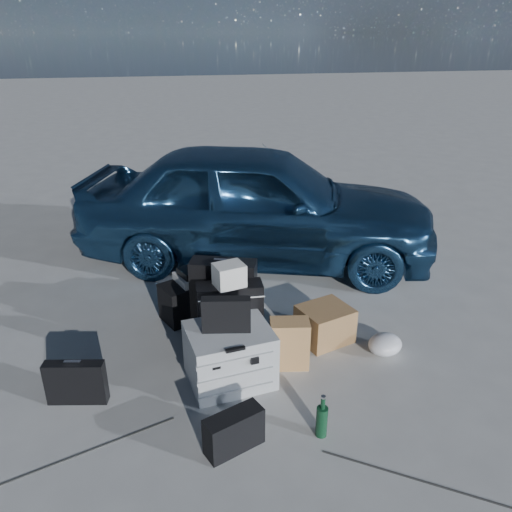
% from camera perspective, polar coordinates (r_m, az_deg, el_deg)
% --- Properties ---
extents(ground, '(60.00, 60.00, 0.00)m').
position_cam_1_polar(ground, '(3.91, 0.33, -14.42)').
color(ground, '#9F9F9A').
rests_on(ground, ground).
extents(car, '(4.27, 2.82, 1.35)m').
position_cam_1_polar(car, '(5.68, 0.16, 6.04)').
color(car, '#285682').
rests_on(car, ground).
extents(pelican_case, '(0.67, 0.57, 0.44)m').
position_cam_1_polar(pelican_case, '(3.83, -3.04, -11.24)').
color(pelican_case, '#ACB0B2').
rests_on(pelican_case, ground).
extents(laptop_bag, '(0.36, 0.16, 0.27)m').
position_cam_1_polar(laptop_bag, '(3.64, -3.42, -6.71)').
color(laptop_bag, black).
rests_on(laptop_bag, pelican_case).
extents(briefcase, '(0.44, 0.18, 0.33)m').
position_cam_1_polar(briefcase, '(3.88, -19.88, -13.45)').
color(briefcase, black).
rests_on(briefcase, ground).
extents(suitcase_left, '(0.58, 0.38, 0.71)m').
position_cam_1_polar(suitcase_left, '(4.29, -3.68, -4.96)').
color(suitcase_left, black).
rests_on(suitcase_left, ground).
extents(suitcase_right, '(0.54, 0.22, 0.63)m').
position_cam_1_polar(suitcase_right, '(4.09, -2.97, -7.19)').
color(suitcase_right, black).
rests_on(suitcase_right, ground).
extents(white_carton, '(0.26, 0.23, 0.18)m').
position_cam_1_polar(white_carton, '(3.88, -3.08, -2.19)').
color(white_carton, beige).
rests_on(white_carton, suitcase_right).
extents(duffel_bag, '(0.77, 0.56, 0.35)m').
position_cam_1_polar(duffel_bag, '(4.73, -6.52, -4.62)').
color(duffel_bag, black).
rests_on(duffel_bag, ground).
extents(flat_box_white, '(0.46, 0.40, 0.07)m').
position_cam_1_polar(flat_box_white, '(4.64, -6.67, -2.33)').
color(flat_box_white, beige).
rests_on(flat_box_white, duffel_bag).
extents(flat_box_black, '(0.35, 0.30, 0.06)m').
position_cam_1_polar(flat_box_black, '(4.60, -6.92, -1.67)').
color(flat_box_black, black).
rests_on(flat_box_black, flat_box_white).
extents(kraft_bag, '(0.33, 0.24, 0.41)m').
position_cam_1_polar(kraft_bag, '(3.99, 3.83, -9.97)').
color(kraft_bag, '#AF7B4C').
rests_on(kraft_bag, ground).
extents(cardboard_box, '(0.50, 0.47, 0.31)m').
position_cam_1_polar(cardboard_box, '(4.36, 7.85, -7.70)').
color(cardboard_box, olive).
rests_on(cardboard_box, ground).
extents(plastic_bag, '(0.38, 0.35, 0.16)m').
position_cam_1_polar(plastic_bag, '(4.33, 14.53, -9.75)').
color(plastic_bag, silver).
rests_on(plastic_bag, ground).
extents(messenger_bag, '(0.41, 0.27, 0.27)m').
position_cam_1_polar(messenger_bag, '(3.35, -2.54, -19.40)').
color(messenger_bag, black).
rests_on(messenger_bag, ground).
extents(green_bottle, '(0.10, 0.10, 0.31)m').
position_cam_1_polar(green_bottle, '(3.44, 7.55, -17.74)').
color(green_bottle, '#0D311B').
rests_on(green_bottle, ground).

